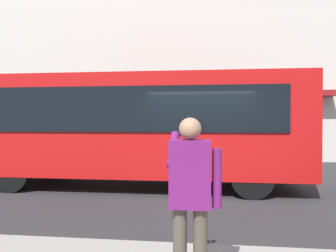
# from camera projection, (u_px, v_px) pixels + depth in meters

# --- Properties ---
(ground_plane) EXTENTS (60.00, 60.00, 0.00)m
(ground_plane) POSITION_uv_depth(u_px,v_px,m) (200.00, 193.00, 7.58)
(ground_plane) COLOR #2B2B2D
(building_facade_far) EXTENTS (28.00, 1.55, 12.00)m
(building_facade_far) POSITION_uv_depth(u_px,v_px,m) (202.00, 33.00, 14.24)
(building_facade_far) COLOR beige
(building_facade_far) RESTS_ON ground_plane
(red_bus) EXTENTS (9.05, 2.54, 3.08)m
(red_bus) POSITION_uv_depth(u_px,v_px,m) (135.00, 126.00, 8.45)
(red_bus) COLOR red
(red_bus) RESTS_ON ground_plane
(pedestrian_photographer) EXTENTS (0.53, 0.52, 1.70)m
(pedestrian_photographer) POSITION_uv_depth(u_px,v_px,m) (190.00, 190.00, 2.97)
(pedestrian_photographer) COLOR #4C4238
(pedestrian_photographer) RESTS_ON sidewalk_curb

